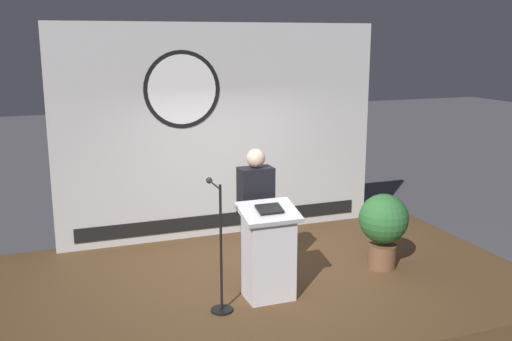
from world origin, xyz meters
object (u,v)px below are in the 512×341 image
podium (268,253)px  potted_plant (383,224)px  speaker_person (256,215)px  microphone_stand (220,266)px

podium → potted_plant: 1.73m
podium → potted_plant: size_ratio=1.13×
podium → potted_plant: bearing=11.1°
podium → speaker_person: 0.57m
speaker_person → potted_plant: bearing=-5.0°
podium → potted_plant: (1.70, 0.33, 0.05)m
microphone_stand → speaker_person: bearing=42.4°
podium → speaker_person: bearing=86.9°
podium → potted_plant: podium is taller
speaker_person → microphone_stand: 0.91m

